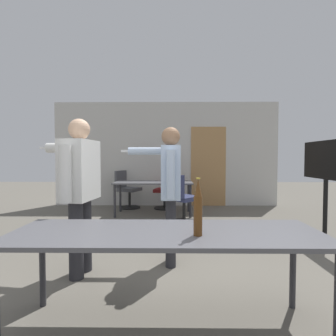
{
  "coord_description": "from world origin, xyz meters",
  "views": [
    {
      "loc": [
        0.13,
        -1.5,
        1.25
      ],
      "look_at": [
        0.09,
        2.29,
        1.1
      ],
      "focal_mm": 28.0,
      "sensor_mm": 36.0,
      "label": 1
    }
  ],
  "objects_px": {
    "tv_screen": "(326,180)",
    "office_chair_mid_tucked": "(181,200)",
    "office_chair_far_right": "(127,191)",
    "person_left_plaid": "(170,181)",
    "office_chair_side_rolled": "(168,192)",
    "beer_bottle": "(198,208)",
    "person_near_casual": "(79,182)"
  },
  "relations": [
    {
      "from": "office_chair_side_rolled",
      "to": "beer_bottle",
      "type": "height_order",
      "value": "beer_bottle"
    },
    {
      "from": "office_chair_mid_tucked",
      "to": "person_left_plaid",
      "type": "bearing_deg",
      "value": -51.76
    },
    {
      "from": "person_left_plaid",
      "to": "office_chair_side_rolled",
      "type": "height_order",
      "value": "person_left_plaid"
    },
    {
      "from": "person_near_casual",
      "to": "office_chair_mid_tucked",
      "type": "bearing_deg",
      "value": -21.62
    },
    {
      "from": "tv_screen",
      "to": "office_chair_mid_tucked",
      "type": "relative_size",
      "value": 1.6
    },
    {
      "from": "tv_screen",
      "to": "person_left_plaid",
      "type": "distance_m",
      "value": 2.35
    },
    {
      "from": "beer_bottle",
      "to": "person_near_casual",
      "type": "bearing_deg",
      "value": 139.37
    },
    {
      "from": "person_left_plaid",
      "to": "office_chair_mid_tucked",
      "type": "distance_m",
      "value": 1.99
    },
    {
      "from": "person_near_casual",
      "to": "office_chair_mid_tucked",
      "type": "relative_size",
      "value": 1.77
    },
    {
      "from": "person_left_plaid",
      "to": "office_chair_far_right",
      "type": "height_order",
      "value": "person_left_plaid"
    },
    {
      "from": "person_near_casual",
      "to": "person_left_plaid",
      "type": "distance_m",
      "value": 1.0
    },
    {
      "from": "tv_screen",
      "to": "person_near_casual",
      "type": "distance_m",
      "value": 3.35
    },
    {
      "from": "tv_screen",
      "to": "person_left_plaid",
      "type": "xyz_separation_m",
      "value": [
        -2.23,
        -0.72,
        0.04
      ]
    },
    {
      "from": "person_left_plaid",
      "to": "office_chair_far_right",
      "type": "bearing_deg",
      "value": 17.13
    },
    {
      "from": "office_chair_mid_tucked",
      "to": "tv_screen",
      "type": "bearing_deg",
      "value": 14.29
    },
    {
      "from": "person_near_casual",
      "to": "office_chair_far_right",
      "type": "height_order",
      "value": "person_near_casual"
    },
    {
      "from": "tv_screen",
      "to": "beer_bottle",
      "type": "bearing_deg",
      "value": -45.5
    },
    {
      "from": "person_near_casual",
      "to": "person_left_plaid",
      "type": "relative_size",
      "value": 1.03
    },
    {
      "from": "tv_screen",
      "to": "beer_bottle",
      "type": "xyz_separation_m",
      "value": [
        -2.04,
        -2.0,
        -0.03
      ]
    },
    {
      "from": "tv_screen",
      "to": "office_chair_mid_tucked",
      "type": "distance_m",
      "value": 2.39
    },
    {
      "from": "person_left_plaid",
      "to": "office_chair_side_rolled",
      "type": "xyz_separation_m",
      "value": [
        -0.07,
        3.34,
        -0.55
      ]
    },
    {
      "from": "beer_bottle",
      "to": "tv_screen",
      "type": "bearing_deg",
      "value": 44.5
    },
    {
      "from": "person_left_plaid",
      "to": "beer_bottle",
      "type": "bearing_deg",
      "value": -171.43
    },
    {
      "from": "office_chair_side_rolled",
      "to": "office_chair_far_right",
      "type": "relative_size",
      "value": 0.98
    },
    {
      "from": "tv_screen",
      "to": "office_chair_side_rolled",
      "type": "distance_m",
      "value": 3.53
    },
    {
      "from": "office_chair_far_right",
      "to": "tv_screen",
      "type": "bearing_deg",
      "value": 74.34
    },
    {
      "from": "office_chair_mid_tucked",
      "to": "beer_bottle",
      "type": "relative_size",
      "value": 2.4
    },
    {
      "from": "person_near_casual",
      "to": "office_chair_mid_tucked",
      "type": "height_order",
      "value": "person_near_casual"
    },
    {
      "from": "office_chair_mid_tucked",
      "to": "office_chair_far_right",
      "type": "bearing_deg",
      "value": 174.66
    },
    {
      "from": "office_chair_mid_tucked",
      "to": "office_chair_far_right",
      "type": "distance_m",
      "value": 2.02
    },
    {
      "from": "office_chair_mid_tucked",
      "to": "office_chair_side_rolled",
      "type": "xyz_separation_m",
      "value": [
        -0.28,
        1.44,
        -0.02
      ]
    },
    {
      "from": "office_chair_side_rolled",
      "to": "office_chair_far_right",
      "type": "bearing_deg",
      "value": 96.91
    }
  ]
}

